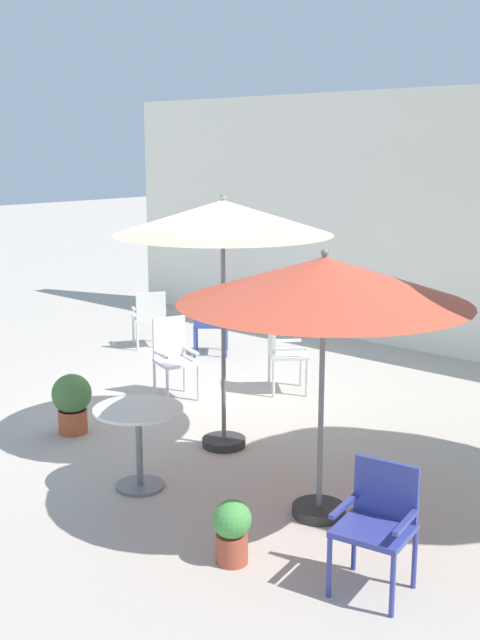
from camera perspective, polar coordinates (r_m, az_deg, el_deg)
The scene contains 12 objects.
ground_plane at distance 9.03m, azimuth -2.54°, elevation -6.70°, with size 60.00×60.00×0.00m, color #B5AA9F.
villa_facade at distance 11.98m, azimuth 11.69°, elevation 7.02°, with size 10.98×0.30×3.76m, color white.
patio_umbrella_0 at distance 6.10m, azimuth 6.09°, elevation 2.73°, with size 2.29×2.29×2.20m.
patio_umbrella_1 at distance 7.54m, azimuth -1.24°, elevation 7.22°, with size 2.11×2.11×2.52m.
cafe_table_0 at distance 7.02m, azimuth -7.33°, elevation -8.03°, with size 0.79×0.79×0.74m.
patio_chair_0 at distance 11.83m, azimuth -6.54°, elevation 0.42°, with size 0.63×0.63×0.87m.
patio_chair_1 at distance 5.55m, azimuth 9.97°, elevation -13.85°, with size 0.55×0.52×0.88m.
patio_chair_2 at distance 11.32m, azimuth -2.14°, elevation -0.08°, with size 0.66×0.66×0.85m.
patio_chair_3 at distance 9.47m, azimuth -4.86°, elevation -2.39°, with size 0.56×0.56×0.96m.
patio_chair_4 at distance 9.63m, azimuth 3.02°, elevation -2.13°, with size 0.65×0.65×0.91m.
potted_plant_0 at distance 8.49m, azimuth -12.03°, elevation -5.69°, with size 0.42×0.42×0.64m.
potted_plant_3 at distance 5.88m, azimuth -0.58°, elevation -14.89°, with size 0.29×0.29×0.48m.
Camera 1 is at (5.96, -6.11, 2.96)m, focal length 44.28 mm.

